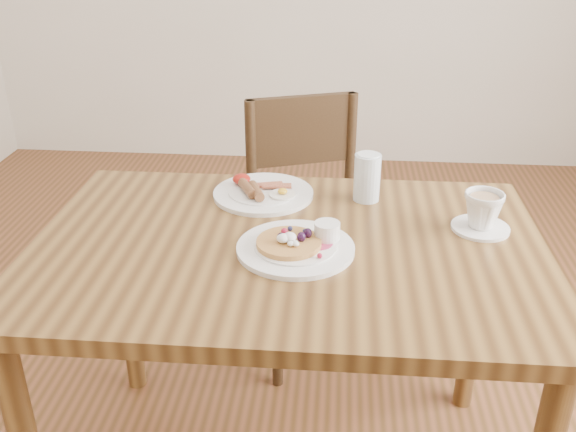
% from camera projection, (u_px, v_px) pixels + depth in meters
% --- Properties ---
extents(dining_table, '(1.20, 0.80, 0.75)m').
position_uv_depth(dining_table, '(288.00, 279.00, 1.54)').
color(dining_table, brown).
rests_on(dining_table, ground).
extents(chair_far, '(0.54, 0.54, 0.88)m').
position_uv_depth(chair_far, '(311.00, 217.00, 2.20)').
color(chair_far, '#342413').
rests_on(chair_far, ground).
extents(pancake_plate, '(0.27, 0.27, 0.06)m').
position_uv_depth(pancake_plate, '(297.00, 245.00, 1.46)').
color(pancake_plate, white).
rests_on(pancake_plate, dining_table).
extents(breakfast_plate, '(0.27, 0.27, 0.04)m').
position_uv_depth(breakfast_plate, '(262.00, 192.00, 1.73)').
color(breakfast_plate, white).
rests_on(breakfast_plate, dining_table).
extents(teacup_saucer, '(0.14, 0.14, 0.10)m').
position_uv_depth(teacup_saucer, '(482.00, 213.00, 1.54)').
color(teacup_saucer, white).
rests_on(teacup_saucer, dining_table).
extents(water_glass, '(0.07, 0.07, 0.13)m').
position_uv_depth(water_glass, '(367.00, 178.00, 1.69)').
color(water_glass, silver).
rests_on(water_glass, dining_table).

